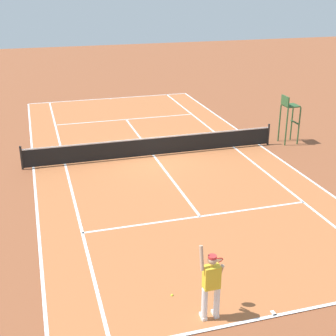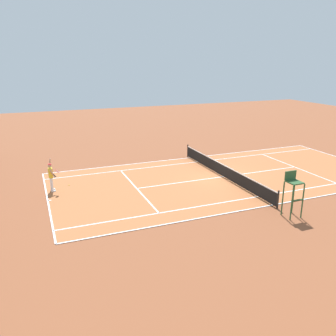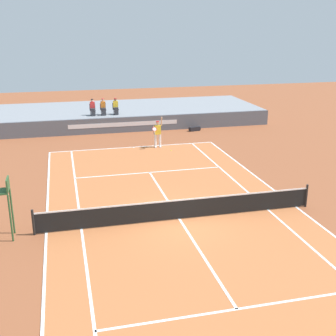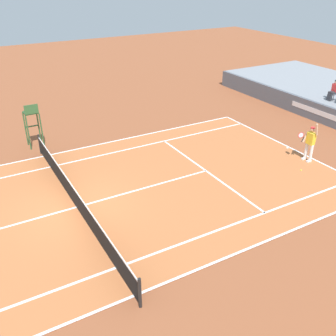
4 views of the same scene
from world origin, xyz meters
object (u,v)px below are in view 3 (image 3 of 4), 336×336
object	(u,v)px
spectator_seated_1	(103,107)
tennis_ball	(171,151)
tennis_player	(158,133)
umpire_chair	(2,201)
equipment_bag	(195,129)
spectator_seated_0	(93,108)
spectator_seated_2	(116,107)

from	to	relation	value
spectator_seated_1	tennis_ball	world-z (taller)	spectator_seated_1
tennis_player	umpire_chair	size ratio (longest dim) A/B	0.85
umpire_chair	equipment_bag	xyz separation A→B (m)	(12.42, 15.54, -1.40)
spectator_seated_0	tennis_ball	world-z (taller)	spectator_seated_0
spectator_seated_0	tennis_player	world-z (taller)	spectator_seated_0
spectator_seated_0	tennis_ball	xyz separation A→B (m)	(4.43, -7.20, -1.76)
spectator_seated_2	equipment_bag	bearing A→B (deg)	-19.42
tennis_player	equipment_bag	xyz separation A→B (m)	(3.84, 4.05, -0.83)
spectator_seated_1	spectator_seated_2	size ratio (longest dim) A/B	1.00
spectator_seated_2	umpire_chair	world-z (taller)	spectator_seated_2
tennis_ball	equipment_bag	size ratio (longest dim) A/B	0.07
spectator_seated_0	spectator_seated_2	size ratio (longest dim) A/B	1.00
spectator_seated_2	tennis_player	world-z (taller)	spectator_seated_2
tennis_ball	umpire_chair	size ratio (longest dim) A/B	0.03
spectator_seated_1	spectator_seated_2	bearing A→B (deg)	0.00
umpire_chair	equipment_bag	world-z (taller)	umpire_chair
spectator_seated_1	tennis_ball	distance (m)	8.25
spectator_seated_0	tennis_player	size ratio (longest dim) A/B	0.61
spectator_seated_1	umpire_chair	world-z (taller)	spectator_seated_1
tennis_player	umpire_chair	bearing A→B (deg)	-126.74
umpire_chair	equipment_bag	bearing A→B (deg)	51.37
spectator_seated_1	equipment_bag	size ratio (longest dim) A/B	1.34
spectator_seated_2	umpire_chair	bearing A→B (deg)	-110.51
tennis_player	equipment_bag	world-z (taller)	tennis_player
spectator_seated_1	umpire_chair	distance (m)	18.47
spectator_seated_1	tennis_player	bearing A→B (deg)	-64.07
equipment_bag	tennis_player	bearing A→B (deg)	-133.49
spectator_seated_2	tennis_player	distance (m)	6.47
tennis_ball	spectator_seated_1	bearing A→B (deg)	116.70
spectator_seated_2	tennis_player	bearing A→B (deg)	-71.90
spectator_seated_2	equipment_bag	world-z (taller)	spectator_seated_2
equipment_bag	tennis_ball	bearing A→B (deg)	-121.80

